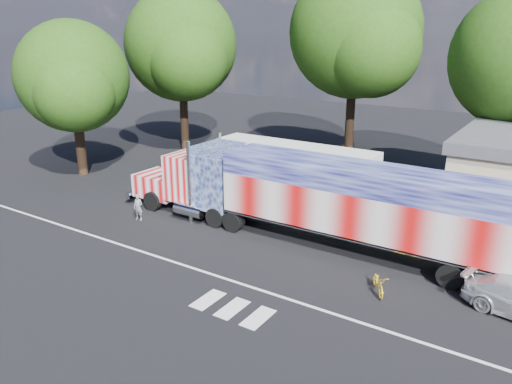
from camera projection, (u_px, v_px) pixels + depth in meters
The scene contains 9 objects.
ground at pixel (224, 243), 25.26m from camera, with size 100.00×100.00×0.00m, color black.
lane_markings at pixel (203, 282), 21.37m from camera, with size 30.00×2.67×0.01m.
semi_truck at pixel (310, 196), 24.88m from camera, with size 21.73×3.43×4.63m.
coach_bus at pixel (295, 168), 32.66m from camera, with size 10.98×2.55×3.19m.
woman at pixel (138, 207), 28.10m from camera, with size 0.55×0.36×1.52m, color slate.
bicycle at pixel (378, 283), 20.41m from camera, with size 0.57×1.65×0.87m, color gold.
tree_w_a at pixel (73, 77), 34.89m from camera, with size 8.20×7.81×11.03m.
tree_nw_a at pixel (182, 46), 41.84m from camera, with size 9.87×9.40×13.72m.
tree_n_mid at pixel (357, 33), 37.64m from camera, with size 10.47×9.97×15.06m.
Camera 1 is at (14.06, -18.50, 10.35)m, focal length 35.00 mm.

